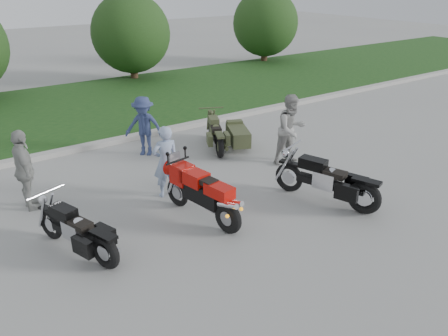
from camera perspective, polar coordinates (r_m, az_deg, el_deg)
ground at (r=8.81m, az=0.64°, el=-8.22°), size 80.00×80.00×0.00m
curb at (r=13.63m, az=-14.09°, el=3.45°), size 60.00×0.30×0.15m
grass_strip at (r=17.41m, az=-19.17°, el=7.28°), size 60.00×8.00×0.14m
tree_mid_right at (r=21.41m, az=-12.07°, el=16.82°), size 3.60×3.60×4.00m
tree_far_right at (r=25.60m, az=5.42°, el=18.33°), size 3.60×3.60×4.00m
sportbike_red at (r=8.92m, az=-2.80°, el=-3.23°), size 0.65×2.20×1.05m
cruiser_left at (r=8.34m, az=-18.38°, el=-8.09°), size 0.91×2.14×0.85m
cruiser_right at (r=9.89m, az=13.64°, el=-1.89°), size 1.03×2.42×0.97m
cruiser_sidecar at (r=12.77m, az=0.64°, el=4.33°), size 1.58×2.04×0.84m
person_stripe at (r=9.88m, az=-7.62°, el=0.82°), size 0.67×0.49×1.68m
person_grey at (r=11.70m, az=8.78°, el=5.00°), size 0.94×0.74×1.88m
person_denim at (r=12.33m, az=-10.41°, el=5.38°), size 1.22×1.19×1.68m
person_back at (r=10.13m, az=-24.58°, el=-0.31°), size 0.46×1.06×1.80m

